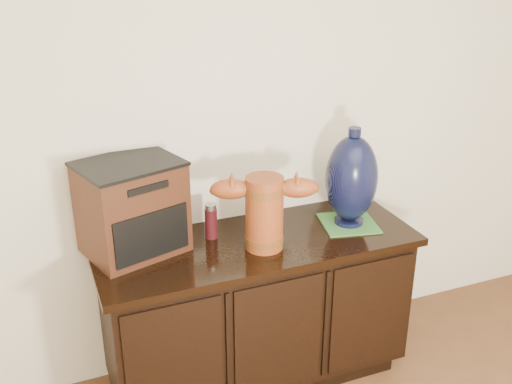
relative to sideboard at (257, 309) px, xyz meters
name	(u,v)px	position (x,y,z in m)	size (l,w,h in m)	color
sideboard	(257,309)	(0.00, 0.00, 0.00)	(1.46, 0.56, 0.75)	black
terracotta_vessel	(264,209)	(0.01, -0.07, 0.55)	(0.47, 0.23, 0.33)	#95421B
tv_radio	(132,208)	(-0.53, 0.12, 0.57)	(0.48, 0.43, 0.41)	#3B1B0E
green_mat	(348,223)	(0.47, -0.01, 0.37)	(0.25, 0.25, 0.01)	#377132
lamp_base	(351,179)	(0.47, -0.01, 0.60)	(0.29, 0.29, 0.47)	black
spray_can	(211,221)	(-0.18, 0.11, 0.45)	(0.06, 0.06, 0.17)	#550E16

